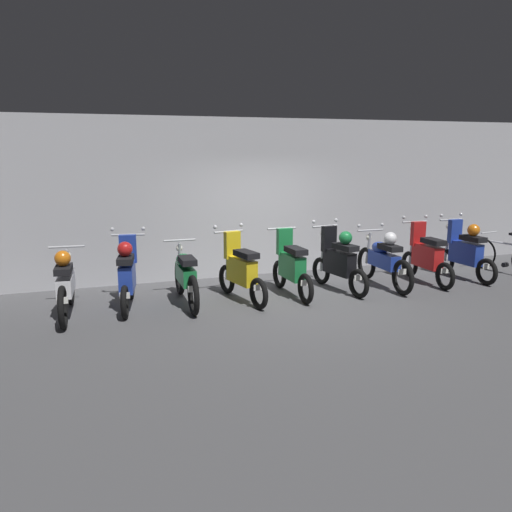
{
  "coord_description": "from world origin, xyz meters",
  "views": [
    {
      "loc": [
        -3.61,
        -8.2,
        2.58
      ],
      "look_at": [
        -0.65,
        0.38,
        0.75
      ],
      "focal_mm": 37.01,
      "sensor_mm": 36.0,
      "label": 1
    }
  ],
  "objects_px": {
    "motorbike_slot_5": "(339,261)",
    "motorbike_slot_7": "(426,256)",
    "motorbike_slot_6": "(384,259)",
    "motorbike_slot_0": "(66,283)",
    "motorbike_slot_8": "(465,251)",
    "motorbike_slot_3": "(241,271)",
    "motorbike_slot_1": "(127,274)",
    "motorbike_slot_2": "(186,276)",
    "motorbike_slot_4": "(291,267)",
    "bicycle": "(504,256)"
  },
  "relations": [
    {
      "from": "motorbike_slot_2",
      "to": "motorbike_slot_3",
      "type": "height_order",
      "value": "motorbike_slot_3"
    },
    {
      "from": "motorbike_slot_3",
      "to": "motorbike_slot_4",
      "type": "distance_m",
      "value": 0.96
    },
    {
      "from": "motorbike_slot_1",
      "to": "motorbike_slot_2",
      "type": "bearing_deg",
      "value": -5.74
    },
    {
      "from": "motorbike_slot_1",
      "to": "bicycle",
      "type": "xyz_separation_m",
      "value": [
        7.81,
        -0.03,
        -0.21
      ]
    },
    {
      "from": "motorbike_slot_4",
      "to": "motorbike_slot_8",
      "type": "height_order",
      "value": "motorbike_slot_8"
    },
    {
      "from": "motorbike_slot_3",
      "to": "motorbike_slot_5",
      "type": "height_order",
      "value": "same"
    },
    {
      "from": "bicycle",
      "to": "motorbike_slot_6",
      "type": "bearing_deg",
      "value": -177.35
    },
    {
      "from": "motorbike_slot_1",
      "to": "motorbike_slot_4",
      "type": "relative_size",
      "value": 0.99
    },
    {
      "from": "motorbike_slot_8",
      "to": "motorbike_slot_1",
      "type": "bearing_deg",
      "value": 178.68
    },
    {
      "from": "motorbike_slot_4",
      "to": "bicycle",
      "type": "relative_size",
      "value": 0.99
    },
    {
      "from": "motorbike_slot_7",
      "to": "motorbike_slot_8",
      "type": "xyz_separation_m",
      "value": [
        0.95,
        0.02,
        0.04
      ]
    },
    {
      "from": "bicycle",
      "to": "motorbike_slot_5",
      "type": "bearing_deg",
      "value": -178.13
    },
    {
      "from": "motorbike_slot_1",
      "to": "motorbike_slot_7",
      "type": "distance_m",
      "value": 5.72
    },
    {
      "from": "motorbike_slot_2",
      "to": "motorbike_slot_5",
      "type": "distance_m",
      "value": 2.86
    },
    {
      "from": "motorbike_slot_4",
      "to": "motorbike_slot_8",
      "type": "distance_m",
      "value": 3.82
    },
    {
      "from": "motorbike_slot_0",
      "to": "motorbike_slot_8",
      "type": "xyz_separation_m",
      "value": [
        7.63,
        -0.02,
        0.04
      ]
    },
    {
      "from": "motorbike_slot_5",
      "to": "motorbike_slot_7",
      "type": "bearing_deg",
      "value": -0.49
    },
    {
      "from": "motorbike_slot_5",
      "to": "motorbike_slot_6",
      "type": "bearing_deg",
      "value": -0.6
    },
    {
      "from": "motorbike_slot_0",
      "to": "motorbike_slot_8",
      "type": "relative_size",
      "value": 1.16
    },
    {
      "from": "motorbike_slot_0",
      "to": "motorbike_slot_7",
      "type": "bearing_deg",
      "value": -0.35
    },
    {
      "from": "motorbike_slot_1",
      "to": "bicycle",
      "type": "relative_size",
      "value": 0.98
    },
    {
      "from": "motorbike_slot_6",
      "to": "bicycle",
      "type": "bearing_deg",
      "value": 2.65
    },
    {
      "from": "motorbike_slot_0",
      "to": "motorbike_slot_1",
      "type": "relative_size",
      "value": 1.17
    },
    {
      "from": "motorbike_slot_3",
      "to": "motorbike_slot_6",
      "type": "xyz_separation_m",
      "value": [
        2.87,
        0.02,
        0.0
      ]
    },
    {
      "from": "motorbike_slot_6",
      "to": "bicycle",
      "type": "distance_m",
      "value": 3.05
    },
    {
      "from": "motorbike_slot_7",
      "to": "motorbike_slot_6",
      "type": "bearing_deg",
      "value": 179.61
    },
    {
      "from": "motorbike_slot_5",
      "to": "bicycle",
      "type": "distance_m",
      "value": 4.01
    },
    {
      "from": "motorbike_slot_6",
      "to": "motorbike_slot_8",
      "type": "height_order",
      "value": "motorbike_slot_8"
    },
    {
      "from": "motorbike_slot_2",
      "to": "bicycle",
      "type": "bearing_deg",
      "value": 0.56
    },
    {
      "from": "motorbike_slot_8",
      "to": "bicycle",
      "type": "height_order",
      "value": "motorbike_slot_8"
    },
    {
      "from": "motorbike_slot_2",
      "to": "motorbike_slot_7",
      "type": "relative_size",
      "value": 1.16
    },
    {
      "from": "motorbike_slot_0",
      "to": "bicycle",
      "type": "height_order",
      "value": "motorbike_slot_0"
    },
    {
      "from": "motorbike_slot_4",
      "to": "motorbike_slot_3",
      "type": "bearing_deg",
      "value": -177.84
    },
    {
      "from": "motorbike_slot_6",
      "to": "motorbike_slot_4",
      "type": "bearing_deg",
      "value": 179.63
    },
    {
      "from": "motorbike_slot_6",
      "to": "motorbike_slot_0",
      "type": "bearing_deg",
      "value": 179.66
    },
    {
      "from": "motorbike_slot_1",
      "to": "motorbike_slot_3",
      "type": "xyz_separation_m",
      "value": [
        1.9,
        -0.19,
        -0.04
      ]
    },
    {
      "from": "motorbike_slot_2",
      "to": "motorbike_slot_6",
      "type": "xyz_separation_m",
      "value": [
        3.82,
        -0.07,
        0.04
      ]
    },
    {
      "from": "motorbike_slot_3",
      "to": "motorbike_slot_8",
      "type": "xyz_separation_m",
      "value": [
        4.78,
        0.04,
        0.04
      ]
    },
    {
      "from": "motorbike_slot_2",
      "to": "motorbike_slot_8",
      "type": "relative_size",
      "value": 1.16
    },
    {
      "from": "motorbike_slot_6",
      "to": "motorbike_slot_8",
      "type": "xyz_separation_m",
      "value": [
        1.91,
        0.02,
        0.04
      ]
    },
    {
      "from": "motorbike_slot_2",
      "to": "bicycle",
      "type": "xyz_separation_m",
      "value": [
        6.86,
        0.07,
        -0.13
      ]
    },
    {
      "from": "motorbike_slot_3",
      "to": "motorbike_slot_7",
      "type": "distance_m",
      "value": 3.82
    },
    {
      "from": "motorbike_slot_2",
      "to": "motorbike_slot_5",
      "type": "bearing_deg",
      "value": -1.29
    },
    {
      "from": "motorbike_slot_7",
      "to": "motorbike_slot_8",
      "type": "bearing_deg",
      "value": 1.36
    },
    {
      "from": "motorbike_slot_8",
      "to": "motorbike_slot_3",
      "type": "bearing_deg",
      "value": -179.52
    },
    {
      "from": "motorbike_slot_1",
      "to": "motorbike_slot_2",
      "type": "xyz_separation_m",
      "value": [
        0.95,
        -0.1,
        -0.08
      ]
    },
    {
      "from": "motorbike_slot_0",
      "to": "motorbike_slot_1",
      "type": "distance_m",
      "value": 0.97
    },
    {
      "from": "motorbike_slot_2",
      "to": "motorbike_slot_7",
      "type": "distance_m",
      "value": 4.77
    },
    {
      "from": "motorbike_slot_5",
      "to": "motorbike_slot_7",
      "type": "height_order",
      "value": "same"
    },
    {
      "from": "motorbike_slot_7",
      "to": "motorbike_slot_1",
      "type": "bearing_deg",
      "value": 178.23
    }
  ]
}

